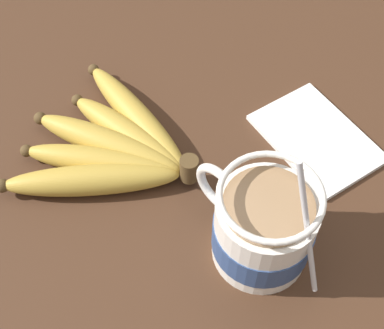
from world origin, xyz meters
The scene contains 4 objects.
table centered at (0.00, 0.00, 1.46)cm, with size 101.19×101.19×2.91cm.
coffee_mug centered at (-1.98, 3.55, 7.42)cm, with size 15.44×9.51×16.89cm.
banana_bunch centered at (17.02, 6.12, 4.51)cm, with size 21.02×20.18×4.09cm.
napkin centered at (2.36, -11.69, 3.21)cm, with size 15.48×12.29×0.60cm.
Camera 1 is at (-14.10, 24.97, 51.24)cm, focal length 50.00 mm.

